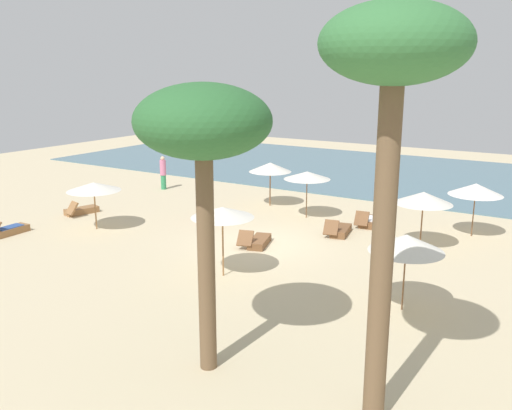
{
  "coord_description": "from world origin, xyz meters",
  "views": [
    {
      "loc": [
        10.41,
        -17.02,
        6.49
      ],
      "look_at": [
        -1.12,
        1.44,
        1.1
      ],
      "focal_mm": 38.19,
      "sensor_mm": 36.0,
      "label": 1
    }
  ],
  "objects_px": {
    "umbrella_4": "(270,167)",
    "palm_1": "(393,69)",
    "umbrella_1": "(307,175)",
    "lounger_5": "(369,221)",
    "palm_2": "(203,129)",
    "umbrella_3": "(424,198)",
    "lounger_3": "(340,230)",
    "umbrella_5": "(94,187)",
    "lounger_4": "(81,210)",
    "umbrella_2": "(476,189)",
    "umbrella_6": "(222,212)",
    "lounger_2": "(8,230)",
    "person_0": "(206,200)",
    "lounger_0": "(258,241)",
    "umbrella_0": "(406,243)",
    "person_1": "(163,173)"
  },
  "relations": [
    {
      "from": "person_0",
      "to": "person_1",
      "type": "xyz_separation_m",
      "value": [
        -6.03,
        4.0,
        -0.0
      ]
    },
    {
      "from": "lounger_2",
      "to": "lounger_5",
      "type": "relative_size",
      "value": 1.0
    },
    {
      "from": "lounger_0",
      "to": "person_0",
      "type": "bearing_deg",
      "value": 154.47
    },
    {
      "from": "lounger_5",
      "to": "person_0",
      "type": "height_order",
      "value": "person_0"
    },
    {
      "from": "umbrella_5",
      "to": "lounger_3",
      "type": "relative_size",
      "value": 1.26
    },
    {
      "from": "umbrella_6",
      "to": "lounger_0",
      "type": "height_order",
      "value": "umbrella_6"
    },
    {
      "from": "umbrella_4",
      "to": "lounger_2",
      "type": "bearing_deg",
      "value": -123.65
    },
    {
      "from": "umbrella_3",
      "to": "person_0",
      "type": "height_order",
      "value": "umbrella_3"
    },
    {
      "from": "umbrella_5",
      "to": "lounger_3",
      "type": "height_order",
      "value": "umbrella_5"
    },
    {
      "from": "lounger_3",
      "to": "lounger_5",
      "type": "xyz_separation_m",
      "value": [
        0.49,
        1.91,
        0.01
      ]
    },
    {
      "from": "lounger_5",
      "to": "umbrella_0",
      "type": "bearing_deg",
      "value": -63.22
    },
    {
      "from": "umbrella_3",
      "to": "lounger_5",
      "type": "xyz_separation_m",
      "value": [
        -2.75,
        1.9,
        -1.75
      ]
    },
    {
      "from": "umbrella_6",
      "to": "person_1",
      "type": "height_order",
      "value": "umbrella_6"
    },
    {
      "from": "umbrella_1",
      "to": "palm_2",
      "type": "relative_size",
      "value": 0.34
    },
    {
      "from": "lounger_4",
      "to": "umbrella_6",
      "type": "bearing_deg",
      "value": -15.84
    },
    {
      "from": "umbrella_0",
      "to": "umbrella_6",
      "type": "relative_size",
      "value": 0.95
    },
    {
      "from": "umbrella_3",
      "to": "umbrella_4",
      "type": "xyz_separation_m",
      "value": [
        -8.14,
        2.68,
        -0.01
      ]
    },
    {
      "from": "palm_1",
      "to": "lounger_0",
      "type": "bearing_deg",
      "value": 133.58
    },
    {
      "from": "lounger_2",
      "to": "person_1",
      "type": "xyz_separation_m",
      "value": [
        -0.47,
        9.98,
        0.77
      ]
    },
    {
      "from": "umbrella_0",
      "to": "lounger_2",
      "type": "relative_size",
      "value": 1.28
    },
    {
      "from": "umbrella_2",
      "to": "umbrella_6",
      "type": "xyz_separation_m",
      "value": [
        -5.96,
        -8.87,
        0.2
      ]
    },
    {
      "from": "umbrella_1",
      "to": "umbrella_5",
      "type": "xyz_separation_m",
      "value": [
        -6.65,
        -6.33,
        -0.12
      ]
    },
    {
      "from": "umbrella_4",
      "to": "umbrella_6",
      "type": "xyz_separation_m",
      "value": [
        3.51,
        -8.94,
        0.21
      ]
    },
    {
      "from": "lounger_3",
      "to": "umbrella_2",
      "type": "bearing_deg",
      "value": 29.85
    },
    {
      "from": "umbrella_2",
      "to": "lounger_3",
      "type": "xyz_separation_m",
      "value": [
        -4.58,
        -2.63,
        -1.76
      ]
    },
    {
      "from": "umbrella_3",
      "to": "lounger_3",
      "type": "bearing_deg",
      "value": -179.67
    },
    {
      "from": "umbrella_1",
      "to": "lounger_5",
      "type": "bearing_deg",
      "value": 5.67
    },
    {
      "from": "umbrella_2",
      "to": "lounger_4",
      "type": "bearing_deg",
      "value": -159.62
    },
    {
      "from": "lounger_4",
      "to": "lounger_0",
      "type": "bearing_deg",
      "value": 2.24
    },
    {
      "from": "umbrella_4",
      "to": "lounger_4",
      "type": "distance_m",
      "value": 9.16
    },
    {
      "from": "umbrella_5",
      "to": "lounger_4",
      "type": "bearing_deg",
      "value": 152.16
    },
    {
      "from": "umbrella_2",
      "to": "lounger_4",
      "type": "height_order",
      "value": "umbrella_2"
    },
    {
      "from": "umbrella_3",
      "to": "umbrella_4",
      "type": "relative_size",
      "value": 1.0
    },
    {
      "from": "umbrella_0",
      "to": "palm_1",
      "type": "distance_m",
      "value": 6.91
    },
    {
      "from": "umbrella_3",
      "to": "lounger_5",
      "type": "bearing_deg",
      "value": 145.38
    },
    {
      "from": "umbrella_0",
      "to": "person_1",
      "type": "bearing_deg",
      "value": 152.26
    },
    {
      "from": "umbrella_0",
      "to": "lounger_4",
      "type": "xyz_separation_m",
      "value": [
        -15.9,
        2.37,
        -1.78
      ]
    },
    {
      "from": "person_1",
      "to": "lounger_2",
      "type": "bearing_deg",
      "value": -87.31
    },
    {
      "from": "umbrella_6",
      "to": "lounger_2",
      "type": "distance_m",
      "value": 10.3
    },
    {
      "from": "umbrella_0",
      "to": "lounger_2",
      "type": "height_order",
      "value": "umbrella_0"
    },
    {
      "from": "lounger_4",
      "to": "palm_1",
      "type": "bearing_deg",
      "value": -23.78
    },
    {
      "from": "umbrella_4",
      "to": "lounger_4",
      "type": "height_order",
      "value": "umbrella_4"
    },
    {
      "from": "umbrella_5",
      "to": "palm_2",
      "type": "height_order",
      "value": "palm_2"
    },
    {
      "from": "umbrella_6",
      "to": "lounger_5",
      "type": "xyz_separation_m",
      "value": [
        1.88,
        8.16,
        -1.95
      ]
    },
    {
      "from": "lounger_2",
      "to": "lounger_3",
      "type": "relative_size",
      "value": 0.97
    },
    {
      "from": "umbrella_2",
      "to": "lounger_2",
      "type": "xyz_separation_m",
      "value": [
        -16.03,
        -9.78,
        -1.75
      ]
    },
    {
      "from": "lounger_2",
      "to": "person_0",
      "type": "relative_size",
      "value": 0.93
    },
    {
      "from": "umbrella_4",
      "to": "palm_1",
      "type": "height_order",
      "value": "palm_1"
    },
    {
      "from": "lounger_4",
      "to": "palm_1",
      "type": "height_order",
      "value": "palm_1"
    },
    {
      "from": "umbrella_3",
      "to": "lounger_3",
      "type": "distance_m",
      "value": 3.69
    }
  ]
}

